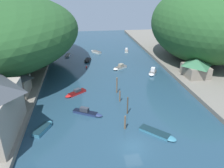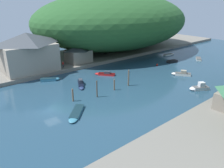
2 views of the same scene
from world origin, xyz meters
The scene contains 20 objects.
water_surface centered at (0.00, 30.00, 0.00)m, with size 130.00×130.00×0.00m, color #234256.
left_bank centered at (-27.69, 30.00, 0.45)m, with size 22.00×120.00×0.91m.
hillside_left centered at (-28.79, 39.42, 10.82)m, with size 43.17×60.44×19.83m.
waterfront_building centered at (-22.05, 4.83, 5.89)m, with size 10.29×13.79×9.65m.
boathouse_shed centered at (-21.04, 18.88, 3.41)m, with size 6.03×6.96×4.85m.
boat_navy_launch centered at (-4.93, 41.96, 0.35)m, with size 2.45×3.98×0.70m.
boat_small_dinghy centered at (3.96, 33.79, 0.41)m, with size 4.70×4.03×1.33m.
boat_mid_channel centered at (-13.74, 6.46, 0.35)m, with size 3.23×4.63×0.70m.
boat_far_right_bank centered at (-11.29, 49.71, 0.23)m, with size 1.81×4.64×0.47m.
boat_near_quay centered at (-6.30, 10.18, 0.38)m, with size 5.64×3.79×1.28m.
boat_moored_right centered at (12.06, 28.21, 0.52)m, with size 3.34×4.38×1.71m.
boat_white_cruiser centered at (-1.57, 51.96, 0.32)m, with size 3.77×4.58×0.64m.
boat_red_skiff centered at (4.65, 2.24, 0.23)m, with size 5.43×5.43×0.46m.
boat_far_upstream centered at (-8.66, 18.89, 0.34)m, with size 4.90×4.28×1.10m.
mooring_post_nearest centered at (-0.38, 4.69, 1.30)m, with size 0.32×0.32×2.58m.
mooring_post_second centered at (1.02, 9.31, 1.75)m, with size 0.24×0.24×3.49m.
mooring_post_middle centered at (0.49, 14.27, 1.23)m, with size 0.30×0.30×2.45m.
mooring_post_fourth centered at (0.56, 18.37, 1.88)m, with size 0.30×0.30×3.74m.
channel_buoy_near centered at (-5.52, 35.91, 0.30)m, with size 0.51×0.51×0.77m.
person_on_quay centered at (-18.95, 12.64, 1.89)m, with size 0.30×0.42×1.69m.
Camera 2 is at (33.18, -13.83, 18.02)m, focal length 35.00 mm.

